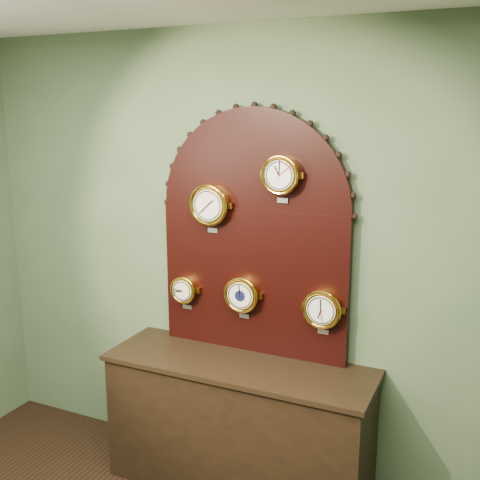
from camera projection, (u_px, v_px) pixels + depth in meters
The scene contains 8 objects.
wall_back at pixel (257, 260), 3.60m from camera, with size 4.00×4.00×0.00m, color #495F41.
shop_counter at pixel (239, 427), 3.59m from camera, with size 1.60×0.50×0.80m, color black.
display_board at pixel (254, 226), 3.51m from camera, with size 1.26×0.06×1.53m.
roman_clock at pixel (210, 205), 3.53m from camera, with size 0.26×0.08×0.31m.
arabic_clock at pixel (281, 175), 3.30m from camera, with size 0.23×0.08×0.28m.
hygrometer at pixel (184, 289), 3.73m from camera, with size 0.18×0.08×0.23m.
barometer at pixel (242, 294), 3.56m from camera, with size 0.23×0.08×0.28m.
tide_clock at pixel (322, 309), 3.36m from camera, with size 0.23×0.08×0.28m.
Camera 1 is at (1.36, -0.71, 2.32)m, focal length 43.65 mm.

